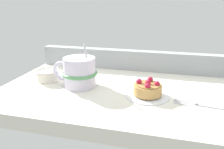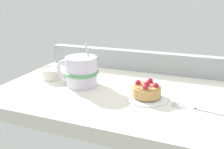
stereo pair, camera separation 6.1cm
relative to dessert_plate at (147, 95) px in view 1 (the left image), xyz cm
name	(u,v)px [view 1 (the left image)]	position (x,y,z in cm)	size (l,w,h in cm)	color
ground_plane	(122,95)	(-7.49, 2.99, -2.19)	(70.19, 41.93, 3.80)	silver
window_rail_back	(133,60)	(-7.49, 22.24, 3.25)	(68.78, 3.44, 7.07)	#9EA3A8
dessert_plate	(147,95)	(0.00, 0.00, 0.00)	(11.67, 11.67, 0.62)	silver
raspberry_tart	(148,88)	(0.00, 0.00, 1.90)	(7.48, 7.48, 4.05)	tan
coffee_mug	(79,72)	(-20.28, 2.22, 4.04)	(13.69, 10.35, 12.76)	silver
dessert_fork	(208,106)	(14.89, -2.76, 0.01)	(16.86, 3.83, 0.60)	silver
sugar_bowl	(48,75)	(-31.69, 4.32, 1.53)	(7.44, 7.44, 3.39)	silver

